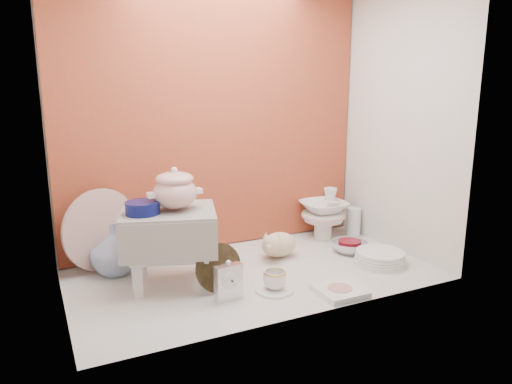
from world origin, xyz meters
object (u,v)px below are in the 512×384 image
Objects in this scene: gold_rim_teacup at (275,280)px; mantel_clock at (229,280)px; floral_platter at (101,230)px; blue_white_vase at (115,249)px; porcelain_tower at (323,213)px; plush_pig at (279,244)px; dinner_plate_stack at (380,258)px; soup_tureen at (175,188)px; crystal_bowl at (350,247)px; step_stool at (170,248)px.

mantel_clock is at bearing 178.10° from gold_rim_teacup.
floral_platter reaches higher than blue_white_vase.
porcelain_tower is (0.87, 0.56, 0.07)m from mantel_clock.
floral_platter is at bearing 118.05° from blue_white_vase.
plush_pig is (0.46, 0.37, -0.02)m from mantel_clock.
soup_tureen is at bearing 168.13° from dinner_plate_stack.
porcelain_tower reaches higher than gold_rim_teacup.
dinner_plate_stack is (1.29, -0.49, -0.09)m from blue_white_vase.
crystal_bowl is (1.26, -0.26, -0.10)m from blue_white_vase.
soup_tureen is 1.15m from dinner_plate_stack.
soup_tureen is 0.90× the size of dinner_plate_stack.
mantel_clock is at bearing -147.27° from porcelain_tower.
mantel_clock is 0.72× the size of plush_pig.
mantel_clock reaches higher than crystal_bowl.
plush_pig is at bearing -155.80° from porcelain_tower.
porcelain_tower is (0.01, 0.29, 0.13)m from crystal_bowl.
soup_tureen is 2.23× the size of gold_rim_teacup.
blue_white_vase reaches higher than crystal_bowl.
blue_white_vase is at bearing -178.76° from porcelain_tower.
step_stool is 1.58× the size of dinner_plate_stack.
floral_platter is 1.66× the size of plush_pig.
step_stool is at bearing 117.47° from mantel_clock.
soup_tureen is 1.11m from porcelain_tower.
crystal_bowl is (-0.03, 0.22, -0.01)m from dinner_plate_stack.
floral_platter is 1.36m from crystal_bowl.
step_stool is 1.09m from porcelain_tower.
dinner_plate_stack is (0.89, 0.04, -0.06)m from mantel_clock.
soup_tureen is at bearing -163.84° from porcelain_tower.
soup_tureen is at bearing 114.23° from mantel_clock.
soup_tureen is 0.53m from floral_platter.
blue_white_vase is at bearing 153.09° from plush_pig.
soup_tureen is 0.63m from gold_rim_teacup.
dinner_plate_stack is 0.53m from porcelain_tower.
step_stool reaches higher than mantel_clock.
soup_tureen is 0.77× the size of porcelain_tower.
plush_pig is 0.46m from porcelain_tower.
dinner_plate_stack is at bearing -53.47° from plush_pig.
porcelain_tower is at bearing 87.68° from crystal_bowl.
soup_tureen is at bearing 144.50° from gold_rim_teacup.
step_stool is 2.09× the size of crystal_bowl.
mantel_clock is at bearing -54.38° from floral_platter.
porcelain_tower is (-0.02, 0.52, 0.12)m from dinner_plate_stack.
gold_rim_teacup is at bearing -138.61° from porcelain_tower.
gold_rim_teacup is at bearing -137.30° from plush_pig.
plush_pig is 2.36× the size of gold_rim_teacup.
blue_white_vase is at bearing -61.95° from floral_platter.
soup_tureen reaches higher than porcelain_tower.
mantel_clock reaches higher than dinner_plate_stack.
soup_tureen is 0.96× the size of blue_white_vase.
crystal_bowl is (0.40, -0.11, -0.04)m from plush_pig.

